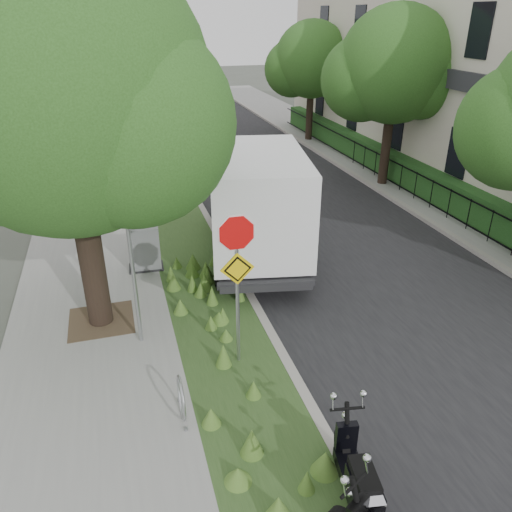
{
  "coord_description": "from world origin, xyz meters",
  "views": [
    {
      "loc": [
        -3.31,
        -7.15,
        6.33
      ],
      "look_at": [
        -0.43,
        2.67,
        1.3
      ],
      "focal_mm": 35.0,
      "sensor_mm": 36.0,
      "label": 1
    }
  ],
  "objects_px": {
    "scooter_far": "(359,485)",
    "utility_cabinet": "(144,248)",
    "box_truck": "(255,199)",
    "sign_assembly": "(237,261)"
  },
  "relations": [
    {
      "from": "sign_assembly",
      "to": "utility_cabinet",
      "type": "xyz_separation_m",
      "value": [
        -1.4,
        4.54,
        -1.63
      ]
    },
    {
      "from": "box_truck",
      "to": "scooter_far",
      "type": "bearing_deg",
      "value": -96.42
    },
    {
      "from": "sign_assembly",
      "to": "box_truck",
      "type": "distance_m",
      "value": 4.98
    },
    {
      "from": "scooter_far",
      "to": "utility_cabinet",
      "type": "height_order",
      "value": "utility_cabinet"
    },
    {
      "from": "box_truck",
      "to": "sign_assembly",
      "type": "bearing_deg",
      "value": -110.03
    },
    {
      "from": "scooter_far",
      "to": "utility_cabinet",
      "type": "relative_size",
      "value": 1.45
    },
    {
      "from": "sign_assembly",
      "to": "box_truck",
      "type": "relative_size",
      "value": 0.52
    },
    {
      "from": "scooter_far",
      "to": "box_truck",
      "type": "height_order",
      "value": "box_truck"
    },
    {
      "from": "sign_assembly",
      "to": "scooter_far",
      "type": "height_order",
      "value": "sign_assembly"
    },
    {
      "from": "utility_cabinet",
      "to": "box_truck",
      "type": "bearing_deg",
      "value": 2.0
    }
  ]
}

